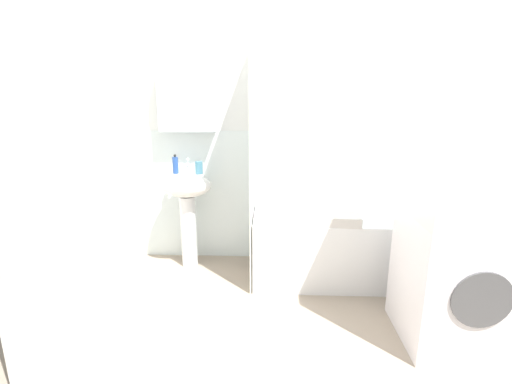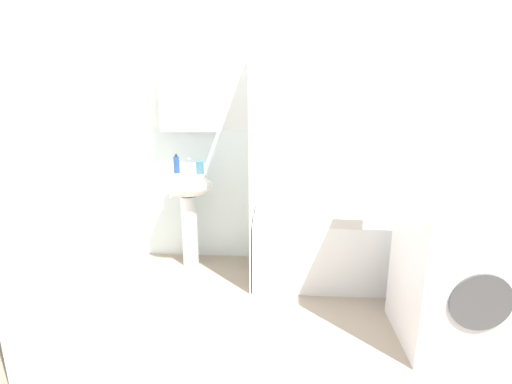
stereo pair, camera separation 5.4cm
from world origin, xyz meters
TOP-DOWN VIEW (x-y plane):
  - ground_plane at (0.00, 0.00)m, footprint 4.80×5.60m
  - wall_back_tiled at (-0.06, 1.26)m, footprint 3.60×0.18m
  - wall_left_tiled at (-1.57, 0.34)m, footprint 0.07×1.81m
  - sink at (-1.03, 1.03)m, footprint 0.44×0.34m
  - faucet at (-1.03, 1.11)m, footprint 0.03×0.12m
  - soap_dispenser at (-1.13, 1.07)m, footprint 0.05×0.05m
  - toothbrush_cup at (-0.92, 1.06)m, footprint 0.06×0.06m
  - bathtub at (0.36, 0.88)m, footprint 1.58×0.69m
  - shower_curtain at (-0.45, 0.88)m, footprint 0.01×0.69m
  - conditioner_bottle at (1.04, 1.14)m, footprint 0.04×0.04m
  - lotion_bottle at (0.95, 1.15)m, footprint 0.06×0.06m
  - towel_folded at (0.20, 0.65)m, footprint 0.37×0.24m
  - washer_dryer_stack at (0.84, 0.06)m, footprint 0.60×0.61m

SIDE VIEW (x-z plane):
  - ground_plane at x=0.00m, z-range -0.04..0.00m
  - bathtub at x=0.36m, z-range 0.00..0.55m
  - towel_folded at x=0.20m, z-range 0.55..0.63m
  - sink at x=-1.03m, z-range 0.20..1.05m
  - conditioner_bottle at x=1.04m, z-range 0.55..0.74m
  - lotion_bottle at x=0.95m, z-range 0.55..0.76m
  - washer_dryer_stack at x=0.84m, z-range 0.00..1.61m
  - toothbrush_cup at x=-0.92m, z-range 0.85..0.96m
  - faucet at x=-1.03m, z-range 0.85..0.97m
  - soap_dispenser at x=-1.13m, z-range 0.84..1.01m
  - shower_curtain at x=-0.45m, z-range 0.00..2.00m
  - wall_left_tiled at x=-1.57m, z-range -0.08..2.32m
  - wall_back_tiled at x=-0.06m, z-range -0.06..2.34m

